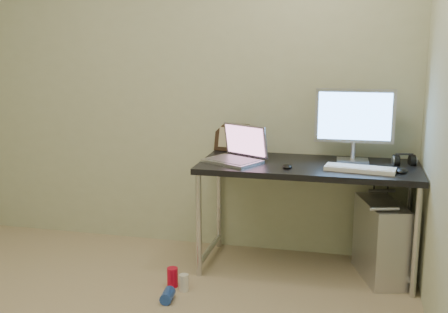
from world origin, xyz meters
TOP-DOWN VIEW (x-y plane):
  - wall_back at (0.00, 1.75)m, footprint 3.50×0.02m
  - desk at (1.01, 1.43)m, footprint 1.46×0.64m
  - tower_computer at (1.50, 1.40)m, footprint 0.36×0.55m
  - cable_a at (1.45, 1.70)m, footprint 0.01×0.16m
  - cable_b at (1.54, 1.68)m, footprint 0.02×0.11m
  - can_red at (0.20, 0.94)m, footprint 0.08×0.08m
  - can_white at (0.29, 0.90)m, footprint 0.07×0.07m
  - can_blue at (0.24, 0.74)m, footprint 0.08×0.14m
  - laptop at (0.53, 1.41)m, footprint 0.45×0.42m
  - monitor at (1.30, 1.58)m, footprint 0.53×0.16m
  - keyboard at (1.35, 1.31)m, footprint 0.45×0.20m
  - mouse_right at (1.60, 1.32)m, footprint 0.09×0.12m
  - mouse_left at (0.88, 1.29)m, footprint 0.08×0.11m
  - headphones at (1.63, 1.56)m, footprint 0.16×0.09m
  - picture_frame at (0.41, 1.73)m, footprint 0.27×0.13m
  - webcam at (0.57, 1.66)m, footprint 0.04×0.03m

SIDE VIEW (x-z plane):
  - can_blue at x=0.24m, z-range 0.00..0.07m
  - can_white at x=0.29m, z-range 0.00..0.11m
  - can_red at x=0.20m, z-range 0.00..0.13m
  - tower_computer at x=1.50m, z-range -0.02..0.54m
  - cable_b at x=1.54m, z-range 0.02..0.74m
  - cable_a at x=1.45m, z-range 0.06..0.74m
  - desk at x=1.01m, z-range 0.29..1.04m
  - keyboard at x=1.35m, z-range 0.75..0.78m
  - mouse_left at x=0.88m, z-range 0.75..0.78m
  - mouse_right at x=1.60m, z-range 0.75..0.79m
  - headphones at x=1.63m, z-range 0.73..0.82m
  - laptop at x=0.53m, z-range 0.68..0.93m
  - webcam at x=0.57m, z-range 0.78..0.89m
  - picture_frame at x=0.41m, z-range 0.75..0.96m
  - monitor at x=1.30m, z-range 0.79..1.29m
  - wall_back at x=0.00m, z-range 0.00..2.50m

